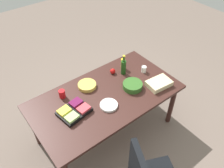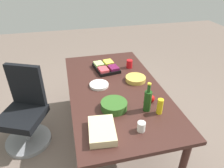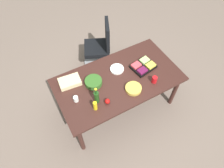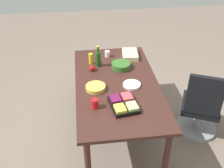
% 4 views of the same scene
% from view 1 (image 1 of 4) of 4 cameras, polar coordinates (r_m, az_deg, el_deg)
% --- Properties ---
extents(ground_plane, '(10.00, 10.00, 0.00)m').
position_cam_1_polar(ground_plane, '(3.57, -1.38, -11.44)').
color(ground_plane, '#77655A').
extents(conference_table, '(1.93, 1.05, 0.76)m').
position_cam_1_polar(conference_table, '(3.04, -1.59, -3.79)').
color(conference_table, '#3A1E1A').
rests_on(conference_table, ground).
extents(chip_bowl, '(0.28, 0.28, 0.05)m').
position_cam_1_polar(chip_bowl, '(3.10, -6.14, -0.34)').
color(chip_bowl, gold).
rests_on(chip_bowl, conference_table).
extents(red_solo_cup, '(0.08, 0.08, 0.11)m').
position_cam_1_polar(red_solo_cup, '(3.00, -12.16, -2.39)').
color(red_solo_cup, red).
rests_on(red_solo_cup, conference_table).
extents(apple_red, '(0.09, 0.09, 0.08)m').
position_cam_1_polar(apple_red, '(3.29, 0.18, 3.17)').
color(apple_red, red).
rests_on(apple_red, conference_table).
extents(paper_cup, '(0.07, 0.07, 0.09)m').
position_cam_1_polar(paper_cup, '(3.35, 7.83, 3.61)').
color(paper_cup, white).
rests_on(paper_cup, conference_table).
extents(mustard_bottle, '(0.06, 0.06, 0.16)m').
position_cam_1_polar(mustard_bottle, '(3.37, 2.68, 5.02)').
color(mustard_bottle, yellow).
rests_on(mustard_bottle, conference_table).
extents(wine_bottle, '(0.09, 0.09, 0.31)m').
position_cam_1_polar(wine_bottle, '(3.25, 2.84, 4.25)').
color(wine_bottle, '#1D4717').
rests_on(wine_bottle, conference_table).
extents(sheet_cake, '(0.34, 0.25, 0.07)m').
position_cam_1_polar(sheet_cake, '(3.16, 11.44, 0.15)').
color(sheet_cake, beige).
rests_on(sheet_cake, conference_table).
extents(salad_bowl, '(0.28, 0.28, 0.08)m').
position_cam_1_polar(salad_bowl, '(3.08, 5.09, -0.38)').
color(salad_bowl, '#316123').
rests_on(salad_bowl, conference_table).
extents(paper_plate_stack, '(0.23, 0.23, 0.03)m').
position_cam_1_polar(paper_plate_stack, '(2.85, -0.79, -5.22)').
color(paper_plate_stack, white).
rests_on(paper_plate_stack, conference_table).
extents(fruit_platter, '(0.40, 0.33, 0.07)m').
position_cam_1_polar(fruit_platter, '(2.80, -9.28, -6.55)').
color(fruit_platter, black).
rests_on(fruit_platter, conference_table).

